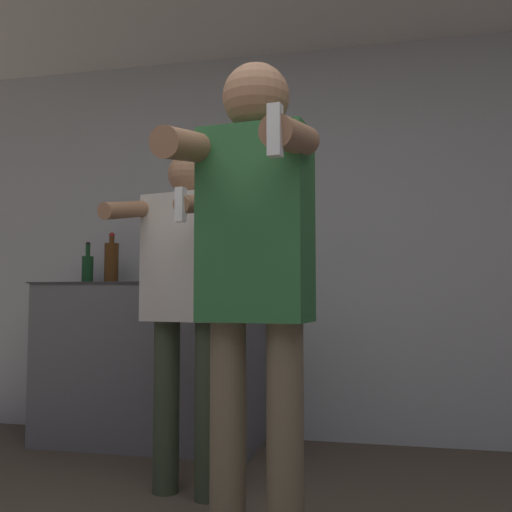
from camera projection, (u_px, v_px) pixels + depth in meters
name	position (u px, v px, depth m)	size (l,w,h in m)	color
wall_back	(314.00, 241.00, 3.73)	(7.00, 0.06, 2.55)	#B2B7BC
counter	(152.00, 362.00, 3.59)	(1.41, 0.60, 1.00)	slate
bottle_red_label	(185.00, 261.00, 3.61)	(0.06, 0.06, 0.35)	#563314
bottle_dark_rum	(111.00, 262.00, 3.72)	(0.09, 0.09, 0.33)	#563314
bottle_clear_vodka	(88.00, 268.00, 3.75)	(0.07, 0.07, 0.27)	#194723
bottle_amber_bourbon	(148.00, 270.00, 3.66)	(0.09, 0.09, 0.22)	#194723
person_woman_foreground	(255.00, 264.00, 1.83)	(0.46, 0.48, 1.68)	#75664C
person_man_side	(187.00, 289.00, 2.67)	(0.54, 0.57, 1.60)	#38422D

